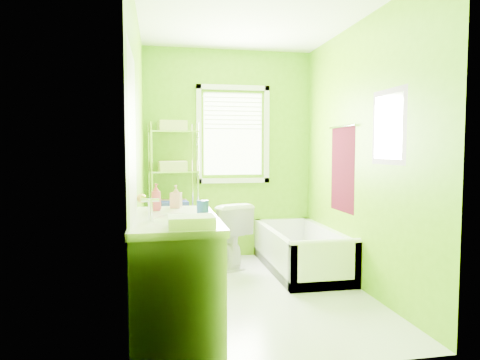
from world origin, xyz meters
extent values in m
plane|color=silver|center=(0.00, 0.00, 0.00)|extent=(2.90, 2.90, 0.00)
cube|color=#60A207|center=(0.00, 1.45, 1.30)|extent=(2.10, 0.04, 2.60)
cube|color=#60A207|center=(0.00, -1.45, 1.30)|extent=(2.10, 0.04, 2.60)
cube|color=#60A207|center=(-1.05, 0.00, 1.30)|extent=(0.04, 2.90, 2.60)
cube|color=#60A207|center=(1.05, 0.00, 1.30)|extent=(0.04, 2.90, 2.60)
cube|color=white|center=(0.00, 0.00, 2.60)|extent=(2.10, 2.90, 0.04)
cube|color=white|center=(0.05, 1.44, 1.55)|extent=(0.74, 0.01, 1.01)
cube|color=white|center=(0.05, 1.42, 0.97)|extent=(0.92, 0.05, 0.06)
cube|color=white|center=(0.05, 1.42, 2.13)|extent=(0.92, 0.05, 0.06)
cube|color=white|center=(-0.38, 1.42, 1.55)|extent=(0.06, 0.05, 1.22)
cube|color=white|center=(0.48, 1.42, 1.55)|extent=(0.06, 0.05, 1.22)
cube|color=white|center=(0.05, 1.42, 1.84)|extent=(0.72, 0.02, 0.50)
cube|color=white|center=(-1.04, -1.00, 1.00)|extent=(0.02, 0.80, 2.00)
sphere|color=gold|center=(-1.00, -0.67, 1.00)|extent=(0.07, 0.07, 0.07)
cube|color=#430713|center=(1.04, 0.35, 1.15)|extent=(0.02, 0.58, 0.90)
cylinder|color=silver|center=(1.02, 0.35, 1.60)|extent=(0.02, 0.62, 0.02)
cube|color=#CC5972|center=(1.04, -0.55, 1.55)|extent=(0.02, 0.54, 0.64)
cube|color=white|center=(1.03, -0.55, 1.55)|extent=(0.01, 0.44, 0.54)
cube|color=white|center=(0.69, 0.68, 0.05)|extent=(0.72, 1.54, 0.10)
cube|color=white|center=(0.37, 0.68, 0.23)|extent=(0.07, 1.54, 0.46)
cube|color=white|center=(1.01, 0.68, 0.23)|extent=(0.07, 1.54, 0.46)
cube|color=white|center=(0.69, -0.06, 0.23)|extent=(0.72, 0.07, 0.46)
cube|color=white|center=(0.69, 1.41, 0.23)|extent=(0.72, 0.07, 0.46)
cylinder|color=white|center=(0.69, -0.06, 0.46)|extent=(0.72, 0.07, 0.07)
cylinder|color=#152BC7|center=(0.69, 0.16, 0.13)|extent=(0.31, 0.31, 0.06)
cylinder|color=yellow|center=(0.69, 0.16, 0.18)|extent=(0.30, 0.30, 0.05)
cube|color=#152BC7|center=(0.68, 0.28, 0.23)|extent=(0.22, 0.06, 0.20)
imported|color=white|center=(-0.14, 1.01, 0.38)|extent=(0.64, 0.84, 0.75)
cube|color=silver|center=(-0.76, -0.83, 0.42)|extent=(0.57, 1.14, 0.83)
cube|color=white|center=(-0.76, -0.83, 0.86)|extent=(0.60, 1.17, 0.05)
ellipsoid|color=white|center=(-0.74, -0.98, 0.85)|extent=(0.39, 0.51, 0.14)
cylinder|color=silver|center=(-0.93, -0.98, 0.95)|extent=(0.03, 0.03, 0.16)
cylinder|color=silver|center=(-0.93, -0.98, 1.02)|extent=(0.12, 0.02, 0.02)
imported|color=#E1426A|center=(-0.90, -0.49, 0.99)|extent=(0.11, 0.11, 0.21)
imported|color=pink|center=(-0.74, -0.35, 0.97)|extent=(0.11, 0.11, 0.19)
cylinder|color=#1B41AF|center=(-0.55, -0.72, 0.93)|extent=(0.09, 0.09, 0.10)
cube|color=white|center=(-0.68, -1.27, 0.92)|extent=(0.28, 0.22, 0.07)
cylinder|color=silver|center=(-0.95, 1.06, 0.84)|extent=(0.02, 0.02, 1.67)
cylinder|color=silver|center=(-0.99, 1.39, 0.84)|extent=(0.02, 0.02, 1.67)
cylinder|color=silver|center=(-0.42, 1.13, 0.84)|extent=(0.02, 0.02, 1.67)
cylinder|color=silver|center=(-0.46, 1.45, 0.84)|extent=(0.02, 0.02, 1.67)
cube|color=silver|center=(-0.71, 1.26, 0.16)|extent=(0.59, 0.41, 0.02)
cube|color=silver|center=(-0.71, 1.26, 0.63)|extent=(0.59, 0.41, 0.02)
cube|color=silver|center=(-0.71, 1.26, 1.10)|extent=(0.59, 0.41, 0.02)
cube|color=silver|center=(-0.71, 1.26, 1.57)|extent=(0.59, 0.41, 0.02)
cube|color=#D3D181|center=(-0.71, 1.15, 1.64)|extent=(0.34, 0.25, 0.12)
cube|color=white|center=(-0.73, 1.38, 1.64)|extent=(0.34, 0.25, 0.12)
cube|color=#D3D181|center=(-0.71, 1.15, 1.17)|extent=(0.34, 0.25, 0.12)
cube|color=pink|center=(-0.71, 1.38, 1.17)|extent=(0.34, 0.25, 0.12)
cube|color=#2D3AA5|center=(-0.70, 1.17, 0.69)|extent=(0.34, 0.25, 0.12)
cube|color=pink|center=(-0.71, 1.39, 0.69)|extent=(0.34, 0.25, 0.12)
cube|color=pink|center=(-0.43, 1.29, 0.37)|extent=(0.06, 0.29, 0.52)
camera|label=1|loc=(-0.87, -3.87, 1.35)|focal=32.00mm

